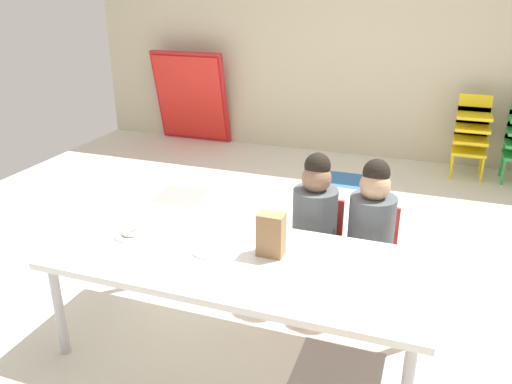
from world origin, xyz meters
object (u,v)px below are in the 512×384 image
(paper_plate_center_table, at_px, (210,251))
(donut_powdered_on_plate, at_px, (131,232))
(folded_activity_table, at_px, (191,97))
(kid_chair_yellow_stack, at_px, (472,131))
(paper_bag_brown, at_px, (271,235))
(paper_plate_near_edge, at_px, (131,235))
(seated_child_middle_seat, at_px, (372,222))
(craft_table, at_px, (239,265))
(seated_child_near_camera, at_px, (315,214))

(paper_plate_center_table, relative_size, donut_powdered_on_plate, 1.82)
(folded_activity_table, distance_m, donut_powdered_on_plate, 3.65)
(kid_chair_yellow_stack, height_order, paper_bag_brown, kid_chair_yellow_stack)
(paper_plate_near_edge, bearing_deg, seated_child_middle_seat, 26.82)
(craft_table, height_order, paper_bag_brown, paper_bag_brown)
(craft_table, height_order, seated_child_middle_seat, seated_child_middle_seat)
(craft_table, relative_size, seated_child_middle_seat, 2.04)
(craft_table, xyz_separation_m, paper_plate_near_edge, (-0.62, 0.02, 0.05))
(seated_child_middle_seat, xyz_separation_m, kid_chair_yellow_stack, (0.61, 2.63, -0.10))
(seated_child_near_camera, distance_m, paper_bag_brown, 0.56)
(kid_chair_yellow_stack, xyz_separation_m, folded_activity_table, (-3.13, 0.17, 0.08))
(seated_child_near_camera, relative_size, paper_plate_center_table, 5.10)
(paper_plate_near_edge, relative_size, paper_plate_center_table, 1.00)
(seated_child_middle_seat, relative_size, paper_plate_center_table, 5.10)
(folded_activity_table, bearing_deg, seated_child_near_camera, -51.94)
(folded_activity_table, bearing_deg, donut_powdered_on_plate, -68.60)
(seated_child_near_camera, relative_size, seated_child_middle_seat, 1.00)
(paper_plate_center_table, bearing_deg, paper_bag_brown, 13.97)
(paper_bag_brown, height_order, paper_plate_near_edge, paper_bag_brown)
(seated_child_near_camera, relative_size, folded_activity_table, 0.84)
(kid_chair_yellow_stack, distance_m, paper_bag_brown, 3.34)
(seated_child_middle_seat, height_order, paper_plate_center_table, seated_child_middle_seat)
(paper_bag_brown, relative_size, donut_powdered_on_plate, 2.23)
(kid_chair_yellow_stack, relative_size, donut_powdered_on_plate, 8.11)
(seated_child_near_camera, xyz_separation_m, paper_plate_center_table, (-0.39, -0.62, 0.00))
(craft_table, height_order, paper_plate_center_table, paper_plate_center_table)
(seated_child_near_camera, xyz_separation_m, seated_child_middle_seat, (0.33, 0.00, 0.00))
(craft_table, distance_m, paper_bag_brown, 0.22)
(seated_child_middle_seat, xyz_separation_m, donut_powdered_on_plate, (-1.19, -0.60, 0.02))
(folded_activity_table, distance_m, paper_bag_brown, 3.94)
(kid_chair_yellow_stack, xyz_separation_m, paper_plate_near_edge, (-1.80, -3.23, 0.10))
(seated_child_middle_seat, bearing_deg, craft_table, -131.95)
(paper_bag_brown, bearing_deg, seated_child_middle_seat, 52.27)
(craft_table, xyz_separation_m, seated_child_near_camera, (0.23, 0.62, 0.04))
(craft_table, xyz_separation_m, paper_bag_brown, (0.14, 0.08, 0.15))
(kid_chair_yellow_stack, distance_m, paper_plate_near_edge, 3.69)
(craft_table, distance_m, seated_child_middle_seat, 0.84)
(craft_table, relative_size, paper_plate_near_edge, 10.38)
(seated_child_middle_seat, bearing_deg, kid_chair_yellow_stack, 76.91)
(craft_table, bearing_deg, folded_activity_table, 119.77)
(craft_table, distance_m, kid_chair_yellow_stack, 3.45)
(seated_child_near_camera, distance_m, kid_chair_yellow_stack, 2.79)
(paper_plate_near_edge, bearing_deg, paper_bag_brown, 4.12)
(paper_plate_center_table, height_order, donut_powdered_on_plate, donut_powdered_on_plate)
(folded_activity_table, xyz_separation_m, paper_plate_near_edge, (1.33, -3.39, 0.02))
(folded_activity_table, relative_size, paper_bag_brown, 4.94)
(seated_child_near_camera, xyz_separation_m, folded_activity_table, (-2.19, 2.79, -0.02))
(seated_child_near_camera, bearing_deg, kid_chair_yellow_stack, 70.36)
(folded_activity_table, relative_size, donut_powdered_on_plate, 11.01)
(seated_child_near_camera, xyz_separation_m, donut_powdered_on_plate, (-0.86, -0.60, 0.02))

